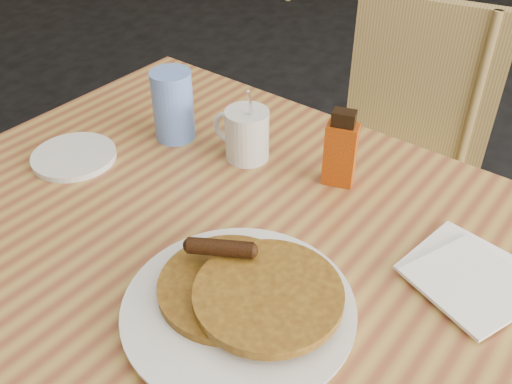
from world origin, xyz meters
TOP-DOWN VIEW (x-y plane):
  - main_table at (0.02, -0.02)m, footprint 1.35×0.98m
  - chair_main_far at (-0.00, 0.75)m, footprint 0.45×0.45m
  - pancake_plate at (0.08, -0.16)m, footprint 0.32×0.32m
  - coffee_mug at (-0.14, 0.17)m, footprint 0.12×0.08m
  - syrup_bottle at (0.05, 0.19)m, footprint 0.06×0.05m
  - napkin_stack at (0.32, 0.08)m, footprint 0.21×0.22m
  - blue_tumbler at (-0.30, 0.15)m, footprint 0.09×0.09m
  - side_saucer at (-0.41, -0.02)m, footprint 0.20×0.20m

SIDE VIEW (x-z plane):
  - chair_main_far at x=0.00m, z-range 0.09..0.98m
  - main_table at x=0.02m, z-range 0.33..1.08m
  - napkin_stack at x=0.32m, z-range 0.75..0.76m
  - side_saucer at x=-0.41m, z-range 0.75..0.76m
  - pancake_plate at x=0.08m, z-range 0.73..0.81m
  - coffee_mug at x=-0.14m, z-range 0.72..0.88m
  - syrup_bottle at x=0.05m, z-range 0.74..0.89m
  - blue_tumbler at x=-0.30m, z-range 0.75..0.89m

